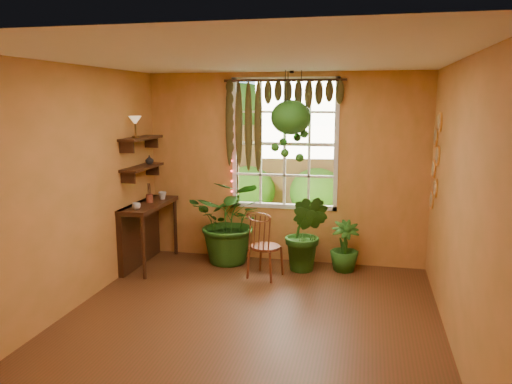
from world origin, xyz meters
TOP-DOWN VIEW (x-y plane):
  - floor at (0.00, 0.00)m, footprint 4.50×4.50m
  - ceiling at (0.00, 0.00)m, footprint 4.50×4.50m
  - wall_back at (0.00, 2.25)m, footprint 4.00×0.00m
  - wall_left at (-2.00, 0.00)m, footprint 0.00×4.50m
  - wall_right at (2.00, 0.00)m, footprint 0.00×4.50m
  - window at (0.00, 2.28)m, footprint 1.52×0.10m
  - valance_vine at (-0.08, 2.16)m, footprint 1.70×0.12m
  - string_lights at (-0.76, 2.19)m, footprint 0.03×0.03m
  - wall_plates at (1.98, 1.79)m, footprint 0.04×0.32m
  - counter_ledge at (-1.91, 1.60)m, footprint 0.40×1.20m
  - shelf_lower at (-1.88, 1.60)m, footprint 0.25×0.90m
  - shelf_upper at (-1.88, 1.60)m, footprint 0.25×0.90m
  - backyard at (0.24, 6.87)m, footprint 14.00×10.00m
  - windsor_chair at (-0.12, 1.45)m, footprint 0.49×0.50m
  - potted_plant_left at (-0.71, 1.96)m, footprint 1.11×0.97m
  - potted_plant_mid at (0.38, 1.82)m, footprint 0.70×0.62m
  - potted_plant_right at (0.90, 1.96)m, footprint 0.47×0.47m
  - hanging_basket at (0.13, 1.99)m, footprint 0.54×0.54m
  - cup_a at (-1.78, 1.18)m, footprint 0.13×0.13m
  - cup_b at (-1.72, 1.89)m, footprint 0.12×0.12m
  - brush_jar at (-1.80, 1.63)m, footprint 0.09×0.09m
  - shelf_vase at (-1.87, 1.82)m, footprint 0.13×0.13m
  - tiffany_lamp at (-1.86, 1.41)m, footprint 0.17×0.17m

SIDE VIEW (x-z plane):
  - floor at x=0.00m, z-range 0.00..0.00m
  - windsor_chair at x=-0.12m, z-range -0.22..0.83m
  - potted_plant_right at x=0.90m, z-range 0.00..0.69m
  - potted_plant_mid at x=0.38m, z-range 0.00..1.07m
  - counter_ledge at x=-1.91m, z-range 0.10..1.00m
  - potted_plant_left at x=-0.71m, z-range 0.00..1.23m
  - cup_a at x=-1.78m, z-range 0.90..0.99m
  - cup_b at x=-1.72m, z-range 0.90..1.01m
  - brush_jar at x=-1.80m, z-range 0.86..1.21m
  - backyard at x=0.24m, z-range -4.72..7.28m
  - wall_back at x=0.00m, z-range -0.65..3.35m
  - wall_left at x=-2.00m, z-range -0.90..3.60m
  - wall_right at x=2.00m, z-range -0.90..3.60m
  - shelf_lower at x=-1.88m, z-range 1.38..1.42m
  - shelf_vase at x=-1.87m, z-range 1.42..1.54m
  - wall_plates at x=1.98m, z-range 1.00..2.10m
  - window at x=0.00m, z-range 0.77..2.63m
  - string_lights at x=-0.76m, z-range 0.98..2.52m
  - shelf_upper at x=-1.88m, z-range 1.78..1.82m
  - hanging_basket at x=0.13m, z-range 1.40..2.62m
  - tiffany_lamp at x=-1.86m, z-range 1.89..2.18m
  - valance_vine at x=-0.08m, z-range 1.73..2.83m
  - ceiling at x=0.00m, z-range 2.70..2.70m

